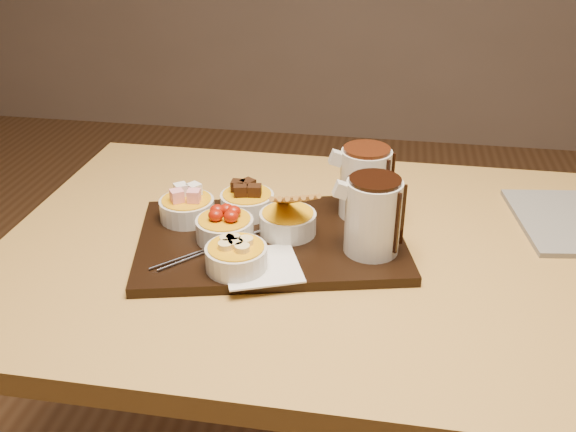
% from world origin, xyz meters
% --- Properties ---
extents(dining_table, '(1.20, 0.80, 0.75)m').
position_xyz_m(dining_table, '(0.00, 0.00, 0.65)').
color(dining_table, tan).
rests_on(dining_table, ground).
extents(serving_board, '(0.52, 0.40, 0.02)m').
position_xyz_m(serving_board, '(-0.12, -0.01, 0.76)').
color(serving_board, black).
rests_on(serving_board, dining_table).
extents(napkin, '(0.16, 0.16, 0.00)m').
position_xyz_m(napkin, '(-0.11, -0.12, 0.77)').
color(napkin, white).
rests_on(napkin, serving_board).
extents(bowl_marshmallows, '(0.10, 0.10, 0.04)m').
position_xyz_m(bowl_marshmallows, '(-0.28, 0.02, 0.79)').
color(bowl_marshmallows, beige).
rests_on(bowl_marshmallows, serving_board).
extents(bowl_cake, '(0.10, 0.10, 0.04)m').
position_xyz_m(bowl_cake, '(-0.18, 0.06, 0.79)').
color(bowl_cake, beige).
rests_on(bowl_cake, serving_board).
extents(bowl_strawberries, '(0.10, 0.10, 0.04)m').
position_xyz_m(bowl_strawberries, '(-0.19, -0.04, 0.79)').
color(bowl_strawberries, beige).
rests_on(bowl_strawberries, serving_board).
extents(bowl_biscotti, '(0.10, 0.10, 0.04)m').
position_xyz_m(bowl_biscotti, '(-0.09, 0.00, 0.79)').
color(bowl_biscotti, beige).
rests_on(bowl_biscotti, serving_board).
extents(bowl_bananas, '(0.10, 0.10, 0.04)m').
position_xyz_m(bowl_bananas, '(-0.15, -0.13, 0.79)').
color(bowl_bananas, beige).
rests_on(bowl_bananas, serving_board).
extents(pitcher_dark_chocolate, '(0.11, 0.11, 0.13)m').
position_xyz_m(pitcher_dark_chocolate, '(0.06, -0.03, 0.83)').
color(pitcher_dark_chocolate, silver).
rests_on(pitcher_dark_chocolate, serving_board).
extents(pitcher_milk_chocolate, '(0.11, 0.11, 0.13)m').
position_xyz_m(pitcher_milk_chocolate, '(0.04, 0.09, 0.83)').
color(pitcher_milk_chocolate, silver).
rests_on(pitcher_milk_chocolate, serving_board).
extents(fondue_skewers, '(0.21, 0.20, 0.01)m').
position_xyz_m(fondue_skewers, '(-0.20, -0.07, 0.77)').
color(fondue_skewers, silver).
rests_on(fondue_skewers, serving_board).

